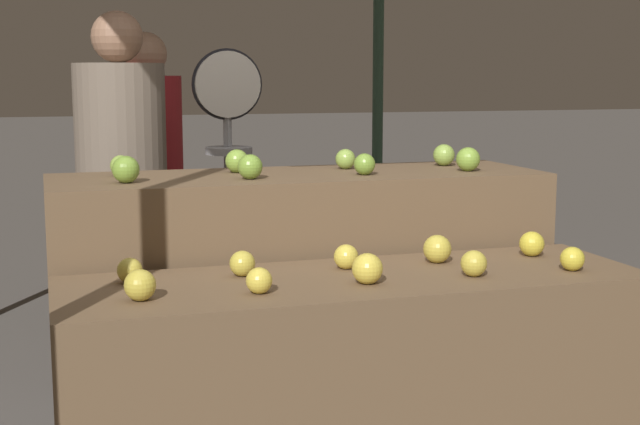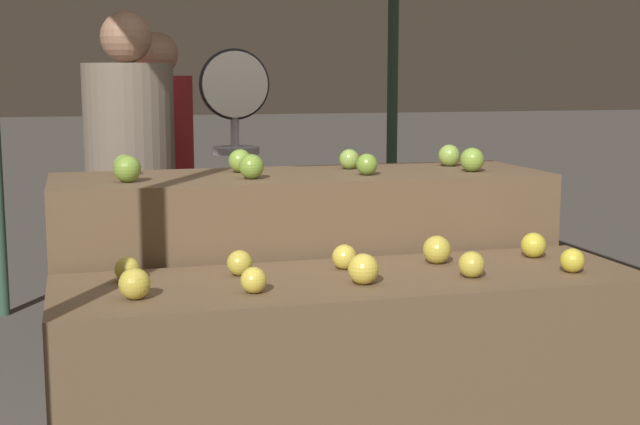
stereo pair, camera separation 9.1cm
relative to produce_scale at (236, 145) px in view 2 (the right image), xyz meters
name	(u,v)px [view 2 (the right image)]	position (x,y,z in m)	size (l,w,h in m)	color
display_counter_front	(352,410)	(0.12, -1.30, -0.71)	(1.75, 0.55, 0.82)	brown
display_counter_back	(303,319)	(0.12, -0.70, -0.59)	(1.75, 0.55, 1.07)	brown
apple_front_0	(135,284)	(-0.53, -1.40, -0.25)	(0.09, 0.09, 0.09)	gold
apple_front_1	(254,280)	(-0.21, -1.42, -0.26)	(0.07, 0.07, 0.07)	yellow
apple_front_2	(363,269)	(0.11, -1.40, -0.25)	(0.09, 0.09, 0.09)	yellow
apple_front_3	(472,264)	(0.45, -1.40, -0.26)	(0.08, 0.08, 0.08)	gold
apple_front_4	(572,260)	(0.78, -1.42, -0.26)	(0.07, 0.07, 0.07)	gold
apple_front_5	(127,269)	(-0.53, -1.18, -0.26)	(0.07, 0.07, 0.07)	gold
apple_front_6	(240,263)	(-0.20, -1.19, -0.26)	(0.08, 0.08, 0.08)	gold
apple_front_7	(344,257)	(0.12, -1.19, -0.26)	(0.08, 0.08, 0.08)	yellow
apple_front_8	(437,250)	(0.43, -1.19, -0.25)	(0.09, 0.09, 0.09)	gold
apple_front_9	(534,245)	(0.77, -1.19, -0.25)	(0.08, 0.08, 0.08)	gold
apple_back_0	(127,169)	(-0.50, -0.80, -0.01)	(0.09, 0.09, 0.09)	#7AA338
apple_back_1	(251,167)	(-0.09, -0.82, -0.01)	(0.08, 0.08, 0.08)	#7AA338
apple_back_2	(367,164)	(0.32, -0.81, -0.01)	(0.08, 0.08, 0.08)	#7AA338
apple_back_3	(472,160)	(0.73, -0.80, -0.01)	(0.09, 0.09, 0.09)	#84AD3D
apple_back_4	(124,165)	(-0.50, -0.60, -0.01)	(0.07, 0.07, 0.07)	#8EB247
apple_back_5	(240,161)	(-0.09, -0.60, -0.01)	(0.08, 0.08, 0.08)	#84AD3D
apple_back_6	(349,159)	(0.32, -0.60, -0.01)	(0.08, 0.08, 0.08)	#8EB247
apple_back_7	(449,155)	(0.73, -0.60, -0.01)	(0.08, 0.08, 0.08)	#8EB247
produce_scale	(236,145)	(0.00, 0.00, 0.00)	(0.30, 0.20, 1.53)	#99999E
person_vendor_at_scale	(131,178)	(-0.43, 0.23, -0.15)	(0.45, 0.45, 1.69)	#2D2D38
person_customer_left	(160,170)	(-0.25, 0.78, -0.18)	(0.44, 0.44, 1.63)	#2D2D38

